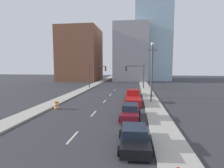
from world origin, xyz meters
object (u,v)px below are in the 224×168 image
Objects in this scene: traffic_signal_left at (94,73)px; street_lamp at (152,69)px; utility_pole_right_mid at (152,71)px; traffic_signal_right at (138,73)px; sedan_green at (132,92)px; traffic_barrel at (57,105)px; sedan_maroon at (130,112)px; sedan_black at (134,137)px; pickup_truck_red at (133,98)px.

street_lamp is (12.33, -16.01, 1.27)m from traffic_signal_left.
traffic_signal_left is at bearing 137.21° from utility_pole_right_mid.
traffic_signal_right is 1.25× the size of sedan_green.
traffic_signal_right is 0.65× the size of utility_pole_right_mid.
street_lamp is at bearing 24.00° from traffic_barrel.
utility_pole_right_mid is at bearing -21.61° from sedan_green.
utility_pole_right_mid is 4.27m from street_lamp.
sedan_maroon reaches higher than traffic_barrel.
traffic_barrel is 14.26m from sedan_green.
traffic_barrel is at bearing -89.32° from traffic_signal_left.
sedan_black is (9.76, -9.05, 0.17)m from traffic_barrel.
pickup_truck_red is (9.47, 4.71, 0.32)m from traffic_barrel.
pickup_truck_red is at bearing 88.17° from sedan_black.
traffic_signal_right reaches higher than sedan_black.
sedan_maroon is 0.73× the size of pickup_truck_red.
pickup_truck_red is (9.72, -16.68, -2.97)m from traffic_signal_left.
traffic_signal_right is 0.66× the size of street_lamp.
sedan_maroon is (-1.04, -24.18, -3.07)m from traffic_signal_right.
pickup_truck_red is (-2.61, -0.66, -4.23)m from street_lamp.
traffic_signal_right is 16.96m from pickup_truck_red.
street_lamp is at bearing -95.56° from utility_pole_right_mid.
traffic_signal_left is 0.65× the size of utility_pole_right_mid.
sedan_maroon is 7.50m from pickup_truck_red.
traffic_signal_left is 21.64m from traffic_barrel.
traffic_signal_right is 10.97m from sedan_green.
street_lamp reaches higher than traffic_signal_left.
traffic_signal_right is at bearing 88.79° from sedan_maroon.
sedan_green is (9.15, 10.93, 0.19)m from traffic_barrel.
traffic_signal_left is at bearing 180.00° from traffic_signal_right.
street_lamp is 5.02m from pickup_truck_red.
sedan_green is at bearing 88.70° from sedan_black.
sedan_maroon is at bearing -104.39° from utility_pole_right_mid.
sedan_black is 0.94× the size of sedan_green.
street_lamp is 2.00× the size of sedan_black.
traffic_barrel is 13.31m from sedan_black.
utility_pole_right_mid reaches higher than street_lamp.
utility_pole_right_mid reaches higher than traffic_signal_left.
sedan_maroon is at bearing -93.17° from pickup_truck_red.
sedan_maroon is at bearing -68.42° from traffic_signal_left.
sedan_maroon reaches higher than sedan_black.
traffic_signal_left is at bearing 105.17° from sedan_black.
traffic_signal_left is at bearing 112.81° from sedan_maroon.
traffic_barrel is 0.16× the size of pickup_truck_red.
traffic_signal_left is at bearing 127.59° from street_lamp.
sedan_black is at bearing -99.12° from street_lamp.
traffic_signal_left reaches higher than sedan_black.
utility_pole_right_mid is at bearing 76.85° from sedan_maroon.
sedan_black is (10.01, -30.43, -3.12)m from traffic_signal_left.
traffic_signal_right is 6.07× the size of traffic_barrel.
sedan_black is at bearing -84.63° from sedan_maroon.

